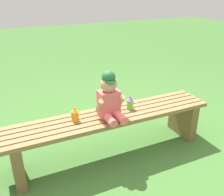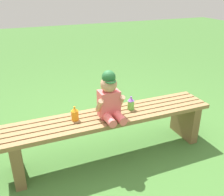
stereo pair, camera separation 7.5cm
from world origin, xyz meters
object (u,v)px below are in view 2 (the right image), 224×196
(child_figure, at_px, (110,98))
(sippy_cup_right, at_px, (131,103))
(sippy_cup_left, at_px, (75,114))
(park_bench, at_px, (111,127))

(child_figure, bearing_deg, sippy_cup_right, 14.17)
(sippy_cup_left, xyz_separation_m, sippy_cup_right, (0.51, 0.00, 0.00))
(sippy_cup_left, bearing_deg, sippy_cup_right, 0.00)
(park_bench, distance_m, child_figure, 0.30)
(park_bench, xyz_separation_m, child_figure, (-0.02, -0.03, 0.30))
(sippy_cup_left, bearing_deg, park_bench, -5.10)
(sippy_cup_left, height_order, sippy_cup_right, same)
(park_bench, distance_m, sippy_cup_left, 0.36)
(park_bench, bearing_deg, sippy_cup_right, 7.78)
(park_bench, distance_m, sippy_cup_right, 0.27)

